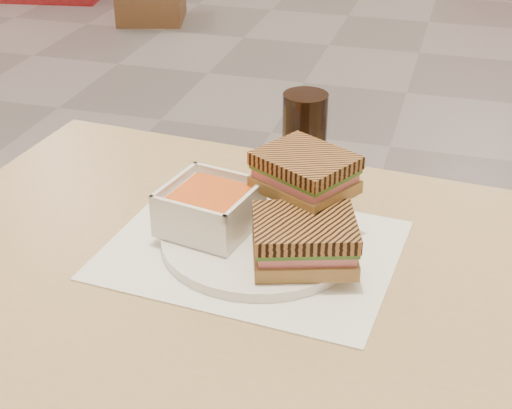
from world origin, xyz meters
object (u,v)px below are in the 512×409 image
(main_table, at_px, (333,364))
(cola_glass, at_px, (304,139))
(soup_bowl, at_px, (210,210))
(panini_lower, at_px, (304,240))
(plate, at_px, (260,240))

(main_table, bearing_deg, cola_glass, 111.37)
(soup_bowl, bearing_deg, cola_glass, 66.77)
(main_table, relative_size, cola_glass, 8.63)
(cola_glass, bearing_deg, soup_bowl, -113.23)
(soup_bowl, xyz_separation_m, cola_glass, (0.08, 0.20, 0.03))
(cola_glass, bearing_deg, panini_lower, -76.92)
(main_table, distance_m, cola_glass, 0.35)
(soup_bowl, bearing_deg, panini_lower, -16.61)
(soup_bowl, bearing_deg, plate, -1.31)
(main_table, xyz_separation_m, soup_bowl, (-0.19, 0.08, 0.16))
(soup_bowl, height_order, panini_lower, soup_bowl)
(plate, height_order, panini_lower, panini_lower)
(soup_bowl, xyz_separation_m, panini_lower, (0.14, -0.04, 0.00))
(main_table, bearing_deg, soup_bowl, 157.95)
(panini_lower, distance_m, cola_glass, 0.25)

